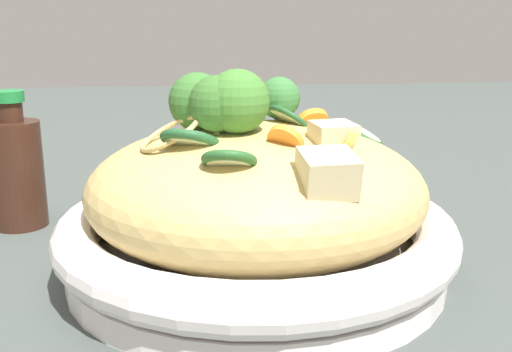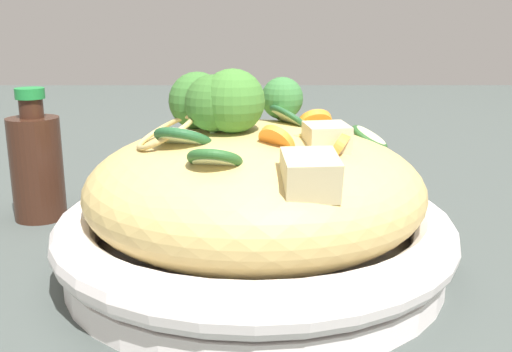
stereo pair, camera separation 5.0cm
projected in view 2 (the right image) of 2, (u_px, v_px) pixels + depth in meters
ground_plane at (256, 270)px, 0.52m from camera, size 3.00×3.00×0.00m
serving_bowl at (256, 238)px, 0.51m from camera, size 0.34×0.34×0.06m
noodle_heap at (256, 188)px, 0.50m from camera, size 0.28×0.28×0.12m
broccoli_florets at (227, 103)px, 0.48m from camera, size 0.11×0.12×0.06m
carrot_coins at (314, 136)px, 0.47m from camera, size 0.12×0.07×0.03m
zucchini_slices at (252, 139)px, 0.46m from camera, size 0.16×0.20×0.04m
chicken_chunks at (319, 160)px, 0.41m from camera, size 0.10×0.05×0.04m
soy_sauce_bottle at (38, 165)px, 0.64m from camera, size 0.06×0.06×0.14m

